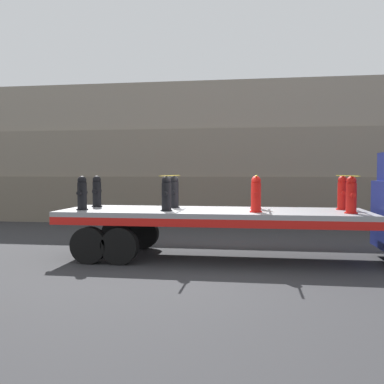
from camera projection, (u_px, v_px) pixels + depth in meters
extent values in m
plane|color=#2D2D30|center=(212.00, 258.00, 11.68)|extent=(120.00, 120.00, 0.00)
cube|color=#706656|center=(231.00, 199.00, 20.37)|extent=(60.00, 3.00, 2.16)
cube|color=gray|center=(231.00, 154.00, 20.42)|extent=(60.00, 3.00, 2.16)
cube|color=gray|center=(231.00, 109.00, 20.47)|extent=(60.00, 3.00, 2.16)
cube|color=gray|center=(213.00, 212.00, 11.63)|extent=(8.19, 2.49, 0.13)
cube|color=red|center=(208.00, 223.00, 10.44)|extent=(8.19, 0.08, 0.20)
cube|color=red|center=(216.00, 214.00, 12.82)|extent=(8.19, 0.08, 0.20)
cylinder|color=black|center=(120.00, 246.00, 10.86)|extent=(0.94, 0.30, 0.94)
cylinder|color=black|center=(143.00, 233.00, 13.12)|extent=(0.94, 0.30, 0.94)
cylinder|color=black|center=(89.00, 245.00, 10.98)|extent=(0.94, 0.30, 0.94)
cylinder|color=black|center=(117.00, 233.00, 13.24)|extent=(0.94, 0.30, 0.94)
cylinder|color=black|center=(82.00, 209.00, 11.59)|extent=(0.32, 0.32, 0.03)
cylinder|color=black|center=(82.00, 196.00, 11.58)|extent=(0.25, 0.25, 0.75)
sphere|color=black|center=(82.00, 180.00, 11.56)|extent=(0.24, 0.24, 0.24)
cylinder|color=black|center=(79.00, 193.00, 11.38)|extent=(0.11, 0.13, 0.11)
cylinder|color=black|center=(85.00, 193.00, 11.76)|extent=(0.11, 0.13, 0.11)
cylinder|color=black|center=(97.00, 206.00, 12.67)|extent=(0.32, 0.32, 0.03)
cylinder|color=black|center=(97.00, 194.00, 12.66)|extent=(0.25, 0.25, 0.75)
sphere|color=black|center=(97.00, 180.00, 12.64)|extent=(0.24, 0.24, 0.24)
cylinder|color=black|center=(94.00, 191.00, 12.46)|extent=(0.11, 0.13, 0.11)
cylinder|color=black|center=(99.00, 191.00, 12.84)|extent=(0.11, 0.13, 0.11)
cylinder|color=black|center=(166.00, 210.00, 11.25)|extent=(0.32, 0.32, 0.03)
cylinder|color=black|center=(166.00, 197.00, 11.24)|extent=(0.25, 0.25, 0.75)
sphere|color=black|center=(166.00, 181.00, 11.22)|extent=(0.24, 0.24, 0.24)
cylinder|color=black|center=(165.00, 194.00, 11.04)|extent=(0.11, 0.13, 0.11)
cylinder|color=black|center=(168.00, 193.00, 11.42)|extent=(0.11, 0.13, 0.11)
cylinder|color=black|center=(174.00, 207.00, 12.33)|extent=(0.32, 0.32, 0.03)
cylinder|color=black|center=(174.00, 195.00, 12.32)|extent=(0.25, 0.25, 0.75)
sphere|color=black|center=(174.00, 180.00, 12.30)|extent=(0.24, 0.24, 0.24)
cylinder|color=black|center=(173.00, 192.00, 12.12)|extent=(0.11, 0.13, 0.11)
cylinder|color=black|center=(175.00, 191.00, 12.50)|extent=(0.11, 0.13, 0.11)
cylinder|color=red|center=(256.00, 212.00, 10.91)|extent=(0.32, 0.32, 0.03)
cylinder|color=red|center=(256.00, 198.00, 10.90)|extent=(0.25, 0.25, 0.75)
sphere|color=red|center=(256.00, 181.00, 10.88)|extent=(0.24, 0.24, 0.24)
cylinder|color=red|center=(256.00, 194.00, 10.70)|extent=(0.11, 0.13, 0.11)
cylinder|color=red|center=(256.00, 194.00, 11.08)|extent=(0.11, 0.13, 0.11)
cylinder|color=red|center=(256.00, 208.00, 11.99)|extent=(0.32, 0.32, 0.03)
cylinder|color=red|center=(256.00, 195.00, 11.98)|extent=(0.25, 0.25, 0.75)
sphere|color=red|center=(256.00, 180.00, 11.96)|extent=(0.24, 0.24, 0.24)
cylinder|color=red|center=(256.00, 192.00, 11.79)|extent=(0.11, 0.13, 0.11)
cylinder|color=red|center=(256.00, 192.00, 12.16)|extent=(0.11, 0.13, 0.11)
cylinder|color=red|center=(351.00, 213.00, 10.57)|extent=(0.32, 0.32, 0.03)
cylinder|color=red|center=(351.00, 198.00, 10.56)|extent=(0.25, 0.25, 0.75)
sphere|color=red|center=(352.00, 181.00, 10.54)|extent=(0.24, 0.24, 0.24)
cylinder|color=red|center=(353.00, 195.00, 10.37)|extent=(0.11, 0.13, 0.11)
cylinder|color=red|center=(350.00, 194.00, 10.74)|extent=(0.11, 0.13, 0.11)
cylinder|color=red|center=(342.00, 209.00, 11.65)|extent=(0.32, 0.32, 0.03)
cylinder|color=red|center=(342.00, 196.00, 11.64)|extent=(0.25, 0.25, 0.75)
sphere|color=red|center=(343.00, 180.00, 11.62)|extent=(0.24, 0.24, 0.24)
cylinder|color=red|center=(344.00, 193.00, 11.45)|extent=(0.11, 0.13, 0.11)
cylinder|color=red|center=(341.00, 192.00, 11.82)|extent=(0.11, 0.13, 0.11)
cube|color=yellow|center=(170.00, 176.00, 11.75)|extent=(0.05, 2.69, 0.01)
cube|color=yellow|center=(256.00, 176.00, 11.41)|extent=(0.05, 2.69, 0.01)
cube|color=yellow|center=(347.00, 176.00, 11.07)|extent=(0.05, 2.69, 0.01)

